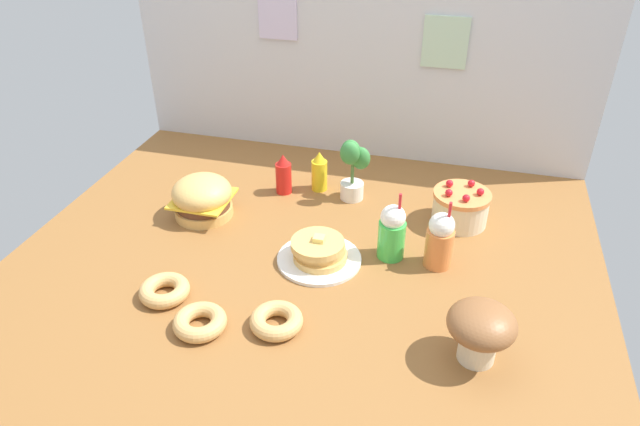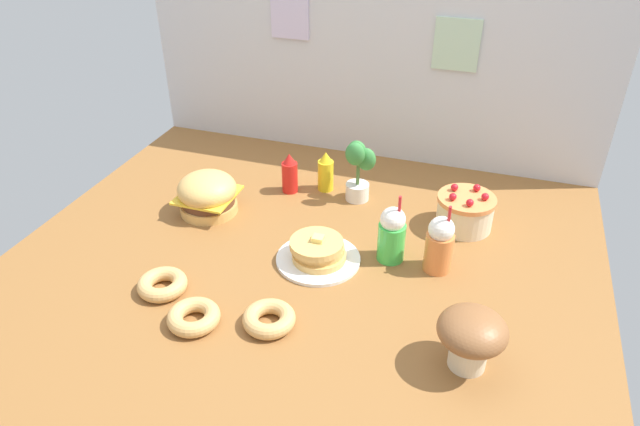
# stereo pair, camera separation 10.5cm
# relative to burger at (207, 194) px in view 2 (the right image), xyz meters

# --- Properties ---
(ground_plane) EXTENTS (2.18, 1.90, 0.02)m
(ground_plane) POSITION_rel_burger_xyz_m (0.49, -0.20, -0.09)
(ground_plane) COLOR brown
(back_wall) EXTENTS (2.18, 0.04, 0.99)m
(back_wall) POSITION_rel_burger_xyz_m (0.49, 0.74, 0.41)
(back_wall) COLOR silver
(back_wall) RESTS_ON ground_plane
(burger) EXTENTS (0.25, 0.25, 0.18)m
(burger) POSITION_rel_burger_xyz_m (0.00, 0.00, 0.00)
(burger) COLOR #DBA859
(burger) RESTS_ON ground_plane
(pancake_stack) EXTENTS (0.31, 0.31, 0.11)m
(pancake_stack) POSITION_rel_burger_xyz_m (0.55, -0.19, -0.05)
(pancake_stack) COLOR white
(pancake_stack) RESTS_ON ground_plane
(layer_cake) EXTENTS (0.23, 0.23, 0.17)m
(layer_cake) POSITION_rel_burger_xyz_m (1.03, 0.22, -0.01)
(layer_cake) COLOR beige
(layer_cake) RESTS_ON ground_plane
(ketchup_bottle) EXTENTS (0.07, 0.07, 0.19)m
(ketchup_bottle) POSITION_rel_burger_xyz_m (0.26, 0.27, 0.00)
(ketchup_bottle) COLOR red
(ketchup_bottle) RESTS_ON ground_plane
(mustard_bottle) EXTENTS (0.07, 0.07, 0.19)m
(mustard_bottle) POSITION_rel_burger_xyz_m (0.41, 0.33, 0.00)
(mustard_bottle) COLOR yellow
(mustard_bottle) RESTS_ON ground_plane
(cream_soda_cup) EXTENTS (0.10, 0.10, 0.28)m
(cream_soda_cup) POSITION_rel_burger_xyz_m (0.80, -0.09, 0.02)
(cream_soda_cup) COLOR green
(cream_soda_cup) RESTS_ON ground_plane
(orange_float_cup) EXTENTS (0.10, 0.10, 0.28)m
(orange_float_cup) POSITION_rel_burger_xyz_m (0.97, -0.09, 0.02)
(orange_float_cup) COLOR orange
(orange_float_cup) RESTS_ON ground_plane
(donut_pink_glaze) EXTENTS (0.17, 0.17, 0.05)m
(donut_pink_glaze) POSITION_rel_burger_xyz_m (0.09, -0.52, -0.06)
(donut_pink_glaze) COLOR tan
(donut_pink_glaze) RESTS_ON ground_plane
(donut_chocolate) EXTENTS (0.17, 0.17, 0.05)m
(donut_chocolate) POSITION_rel_burger_xyz_m (0.27, -0.63, -0.06)
(donut_chocolate) COLOR tan
(donut_chocolate) RESTS_ON ground_plane
(donut_vanilla) EXTENTS (0.17, 0.17, 0.05)m
(donut_vanilla) POSITION_rel_burger_xyz_m (0.51, -0.56, -0.06)
(donut_vanilla) COLOR tan
(donut_vanilla) RESTS_ON ground_plane
(potted_plant) EXTENTS (0.13, 0.12, 0.28)m
(potted_plant) POSITION_rel_burger_xyz_m (0.57, 0.30, 0.07)
(potted_plant) COLOR white
(potted_plant) RESTS_ON ground_plane
(mushroom_stool) EXTENTS (0.20, 0.20, 0.19)m
(mushroom_stool) POSITION_rel_burger_xyz_m (1.13, -0.53, 0.04)
(mushroom_stool) COLOR beige
(mushroom_stool) RESTS_ON ground_plane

